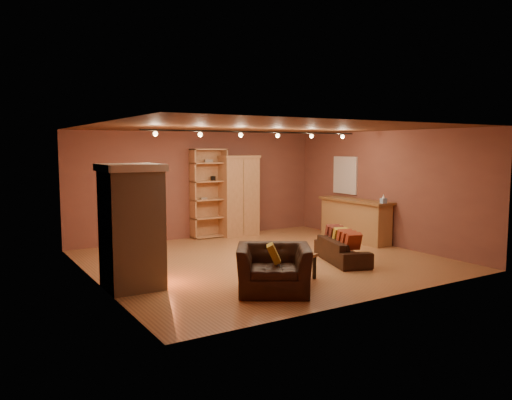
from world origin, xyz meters
TOP-DOWN VIEW (x-y plane):
  - floor at (0.00, 0.00)m, footprint 7.00×7.00m
  - ceiling at (0.00, 0.00)m, footprint 7.00×7.00m
  - back_wall at (0.00, 3.25)m, footprint 7.00×0.02m
  - left_wall at (-3.50, 0.00)m, footprint 0.02×6.50m
  - right_wall at (3.50, 0.00)m, footprint 0.02×6.50m
  - fireplace at (-3.04, -0.60)m, footprint 1.01×0.98m
  - back_window at (-1.30, 3.23)m, footprint 0.56×0.04m
  - bookcase at (0.20, 3.13)m, footprint 0.97×0.38m
  - armoire at (1.05, 2.97)m, footprint 1.07×0.61m
  - bar_counter at (3.20, 0.69)m, footprint 0.60×2.24m
  - tissue_box at (3.15, -0.33)m, footprint 0.13×0.13m
  - right_window at (3.47, 1.40)m, footprint 0.05×0.90m
  - loveseat at (1.31, -0.98)m, footprint 0.99×1.73m
  - armchair at (-1.14, -2.07)m, footprint 1.43×1.29m
  - coffee_table at (-0.37, -1.61)m, footprint 0.81×0.81m
  - track_rail at (0.00, 0.20)m, footprint 5.20×0.09m

SIDE VIEW (x-z plane):
  - floor at x=0.00m, z-range 0.00..0.00m
  - loveseat at x=1.31m, z-range -0.01..0.71m
  - coffee_table at x=-0.37m, z-range 0.16..0.63m
  - armchair at x=-1.14m, z-range 0.00..1.05m
  - bar_counter at x=3.20m, z-range 0.01..1.08m
  - fireplace at x=-3.04m, z-range 0.00..2.12m
  - armoire at x=1.05m, z-range 0.01..2.18m
  - tissue_box at x=3.15m, z-range 1.05..1.27m
  - bookcase at x=0.20m, z-range 0.02..2.38m
  - back_wall at x=0.00m, z-range 0.00..2.80m
  - left_wall at x=-3.50m, z-range 0.00..2.80m
  - right_wall at x=3.50m, z-range 0.00..2.80m
  - back_window at x=-1.30m, z-range 1.12..1.98m
  - right_window at x=3.47m, z-range 1.15..2.15m
  - track_rail at x=0.00m, z-range 2.62..2.75m
  - ceiling at x=0.00m, z-range 2.80..2.80m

